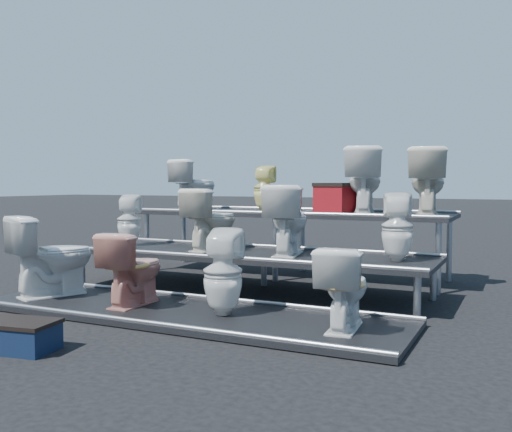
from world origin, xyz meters
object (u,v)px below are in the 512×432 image
at_px(toilet_5, 211,219).
at_px(red_crate, 336,200).
at_px(toilet_3, 344,287).
at_px(toilet_10, 364,181).
at_px(toilet_7, 397,227).
at_px(toilet_9, 264,188).
at_px(toilet_2, 223,272).
at_px(toilet_8, 195,185).
at_px(toilet_4, 129,220).
at_px(toilet_0, 52,256).
at_px(toilet_6, 287,220).
at_px(toilet_1, 133,268).
at_px(toilet_11, 427,182).
at_px(step_stool, 18,338).

xyz_separation_m(toilet_5, red_crate, (1.06, 1.40, 0.21)).
relative_size(toilet_3, toilet_10, 0.82).
distance_m(toilet_10, red_crate, 0.47).
bearing_deg(toilet_7, toilet_9, -43.74).
bearing_deg(toilet_2, toilet_8, -66.84).
bearing_deg(toilet_5, toilet_4, 9.74).
relative_size(toilet_0, toilet_6, 1.11).
height_order(toilet_3, toilet_9, toilet_9).
height_order(toilet_7, red_crate, red_crate).
height_order(toilet_2, toilet_7, toilet_7).
relative_size(toilet_5, toilet_8, 1.01).
bearing_deg(toilet_1, red_crate, -114.50).
relative_size(toilet_5, toilet_9, 1.15).
bearing_deg(toilet_9, toilet_1, 78.75).
bearing_deg(red_crate, toilet_6, -75.26).
bearing_deg(toilet_0, toilet_7, -137.31).
relative_size(toilet_1, toilet_9, 1.14).
bearing_deg(toilet_10, toilet_4, 13.26).
bearing_deg(toilet_9, toilet_5, 79.79).
relative_size(toilet_3, toilet_8, 0.95).
bearing_deg(toilet_4, red_crate, -172.13).
xyz_separation_m(toilet_5, toilet_6, (0.96, 0.00, 0.02)).
relative_size(toilet_1, toilet_5, 0.99).
bearing_deg(toilet_4, toilet_8, -121.00).
bearing_deg(toilet_10, toilet_6, 56.15).
bearing_deg(toilet_11, toilet_4, 12.37).
height_order(toilet_10, toilet_11, toilet_10).
distance_m(toilet_5, toilet_10, 2.00).
distance_m(toilet_4, toilet_5, 1.19).
bearing_deg(toilet_1, toilet_9, -95.20).
xyz_separation_m(toilet_8, toilet_11, (3.25, 0.00, 0.04)).
height_order(toilet_0, toilet_10, toilet_10).
distance_m(toilet_9, red_crate, 1.00).
height_order(toilet_0, step_stool, toilet_0).
bearing_deg(red_crate, toilet_2, -74.99).
xyz_separation_m(toilet_8, toilet_10, (2.48, 0.00, 0.06)).
bearing_deg(toilet_11, toilet_2, 54.04).
height_order(toilet_5, toilet_11, toilet_11).
xyz_separation_m(toilet_4, toilet_9, (1.27, 1.30, 0.39)).
bearing_deg(toilet_4, toilet_1, 105.35).
bearing_deg(toilet_8, toilet_7, 172.72).
bearing_deg(toilet_5, toilet_9, -83.59).
xyz_separation_m(toilet_6, toilet_9, (-0.88, 1.30, 0.33)).
xyz_separation_m(toilet_7, red_crate, (-1.09, 1.40, 0.22)).
xyz_separation_m(toilet_2, toilet_5, (-0.87, 1.30, 0.37)).
relative_size(toilet_6, toilet_7, 1.10).
distance_m(toilet_0, toilet_8, 2.71).
distance_m(toilet_3, toilet_9, 3.32).
bearing_deg(step_stool, toilet_9, 78.94).
relative_size(toilet_10, step_stool, 1.51).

